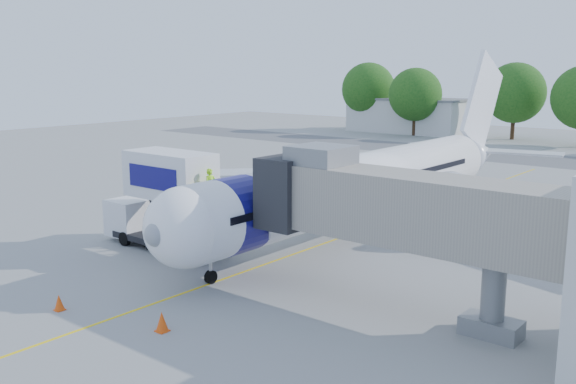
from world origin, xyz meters
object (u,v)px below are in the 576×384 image
Objects in this scene: aircraft at (369,182)px; jet_bridge at (390,207)px; catering_hiloader at (163,200)px; ground_tug at (114,321)px.

jet_bridge is at bearing -54.30° from aircraft.
aircraft reaches higher than catering_hiloader.
jet_bridge is 3.64× the size of ground_tug.
catering_hiloader is at bearing -179.99° from jet_bridge.
aircraft is 9.88× the size of ground_tug.
aircraft is 13.77m from jet_bridge.
aircraft reaches higher than jet_bridge.
jet_bridge is 11.61m from ground_tug.
aircraft is 12.77m from catering_hiloader.
jet_bridge is 1.64× the size of catering_hiloader.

